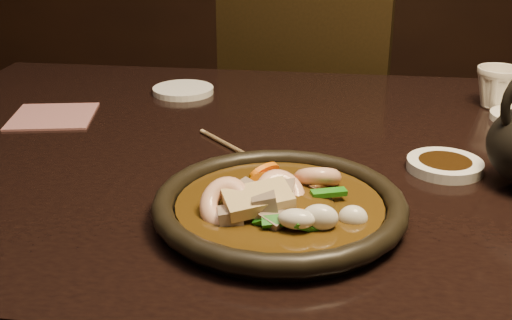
# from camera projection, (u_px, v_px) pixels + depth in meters

# --- Properties ---
(table) EXTENTS (1.60, 0.90, 0.75)m
(table) POSITION_uv_depth(u_px,v_px,m) (378.00, 200.00, 0.98)
(table) COLOR black
(table) RESTS_ON floor
(chair) EXTENTS (0.52, 0.52, 0.91)m
(chair) POSITION_uv_depth(u_px,v_px,m) (312.00, 144.00, 1.68)
(chair) COLOR black
(chair) RESTS_ON floor
(plate) EXTENTS (0.30, 0.30, 0.03)m
(plate) POSITION_uv_depth(u_px,v_px,m) (279.00, 206.00, 0.75)
(plate) COLOR black
(plate) RESTS_ON table
(stirfry) EXTENTS (0.19, 0.17, 0.06)m
(stirfry) POSITION_uv_depth(u_px,v_px,m) (279.00, 203.00, 0.75)
(stirfry) COLOR #39240A
(stirfry) RESTS_ON plate
(soy_dish) EXTENTS (0.10, 0.10, 0.01)m
(soy_dish) POSITION_uv_depth(u_px,v_px,m) (445.00, 165.00, 0.89)
(soy_dish) COLOR white
(soy_dish) RESTS_ON table
(saucer_left) EXTENTS (0.12, 0.12, 0.01)m
(saucer_left) POSITION_uv_depth(u_px,v_px,m) (183.00, 90.00, 1.23)
(saucer_left) COLOR white
(saucer_left) RESTS_ON table
(tea_cup) EXTENTS (0.10, 0.10, 0.08)m
(tea_cup) POSITION_uv_depth(u_px,v_px,m) (498.00, 86.00, 1.14)
(tea_cup) COLOR silver
(tea_cup) RESTS_ON table
(chopsticks) EXTENTS (0.17, 0.18, 0.01)m
(chopsticks) POSITION_uv_depth(u_px,v_px,m) (244.00, 153.00, 0.94)
(chopsticks) COLOR tan
(chopsticks) RESTS_ON table
(napkin) EXTENTS (0.16, 0.16, 0.00)m
(napkin) POSITION_uv_depth(u_px,v_px,m) (53.00, 116.00, 1.10)
(napkin) COLOR #945B5C
(napkin) RESTS_ON table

